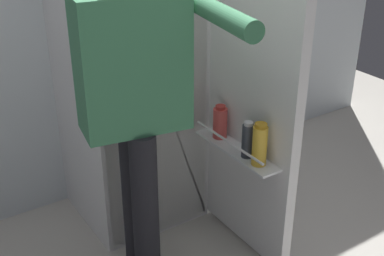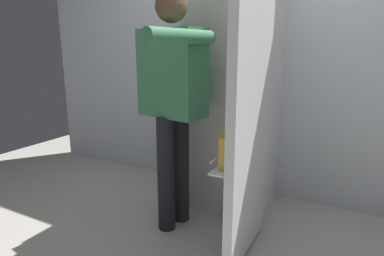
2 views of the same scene
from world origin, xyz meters
TOP-DOWN VIEW (x-y plane):
  - refrigerator at (0.03, 0.49)m, footprint 0.67×1.21m
  - person at (-0.22, 0.02)m, footprint 0.55×0.79m

SIDE VIEW (x-z plane):
  - refrigerator at x=0.03m, z-range 0.00..1.81m
  - person at x=-0.22m, z-range 0.16..1.78m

